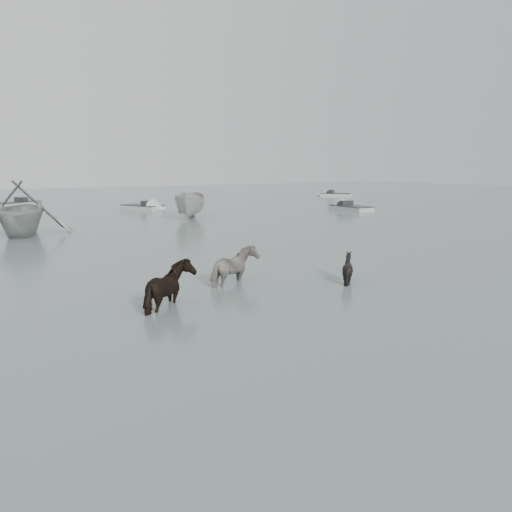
% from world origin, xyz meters
% --- Properties ---
extents(ground, '(140.00, 140.00, 0.00)m').
position_xyz_m(ground, '(0.00, 0.00, 0.00)').
color(ground, '#51605D').
rests_on(ground, ground).
extents(pony_pinto, '(1.92, 1.47, 1.48)m').
position_xyz_m(pony_pinto, '(0.23, 3.34, 0.74)').
color(pony_pinto, black).
rests_on(pony_pinto, ground).
extents(pony_dark, '(1.81, 1.93, 1.55)m').
position_xyz_m(pony_dark, '(-2.34, 1.84, 0.77)').
color(pony_dark, black).
rests_on(pony_dark, ground).
extents(pony_black, '(1.11, 1.01, 1.12)m').
position_xyz_m(pony_black, '(3.43, 1.78, 0.56)').
color(pony_black, black).
rests_on(pony_black, ground).
extents(rowboat_trail, '(5.88, 6.48, 2.97)m').
position_xyz_m(rowboat_trail, '(-4.48, 18.14, 1.48)').
color(rowboat_trail, '#989B98').
rests_on(rowboat_trail, ground).
extents(boat_small, '(4.10, 5.32, 1.94)m').
position_xyz_m(boat_small, '(6.18, 21.44, 0.97)').
color(boat_small, '#AFAFAB').
rests_on(boat_small, ground).
extents(skiff_port, '(1.84, 4.95, 0.75)m').
position_xyz_m(skiff_port, '(19.24, 20.38, 0.38)').
color(skiff_port, '#A9ABA8').
rests_on(skiff_port, ground).
extents(skiff_mid, '(3.73, 5.05, 0.75)m').
position_xyz_m(skiff_mid, '(5.20, 29.24, 0.38)').
color(skiff_mid, '#AEB0AE').
rests_on(skiff_mid, ground).
extents(skiff_star, '(4.10, 4.47, 0.75)m').
position_xyz_m(skiff_star, '(28.82, 34.34, 0.38)').
color(skiff_star, silver).
rests_on(skiff_star, ground).
extents(skiff_far, '(6.05, 5.41, 0.75)m').
position_xyz_m(skiff_far, '(-3.54, 37.67, 0.38)').
color(skiff_far, '#ADB0AD').
rests_on(skiff_far, ground).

